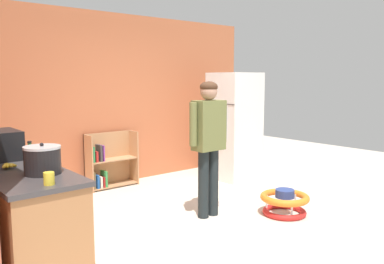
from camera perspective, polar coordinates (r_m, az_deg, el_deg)
name	(u,v)px	position (r m, az deg, el deg)	size (l,w,h in m)	color
ground_plane	(218,219)	(4.99, 3.66, -12.15)	(12.00, 12.00, 0.00)	beige
back_wall	(119,99)	(6.59, -10.36, 4.56)	(5.20, 0.06, 2.70)	#C16740
kitchen_counter	(15,213)	(4.12, -23.72, -10.47)	(0.65, 2.02, 0.90)	#B87848
refrigerator	(234,126)	(6.78, 6.01, 0.82)	(0.73, 0.68, 1.78)	white
bookshelf	(108,164)	(6.40, -11.87, -4.43)	(0.80, 0.28, 0.85)	tan
standing_person	(209,136)	(4.84, 2.36, -0.61)	(0.57, 0.22, 1.65)	#1E2628
baby_walker	(285,202)	(5.20, 12.97, -9.66)	(0.60, 0.60, 0.32)	red
crock_pot	(42,160)	(3.54, -20.42, -3.73)	(0.30, 0.30, 0.26)	black
banana_bunch	(8,165)	(3.88, -24.65, -4.32)	(0.15, 0.16, 0.04)	yellow
green_glass_bottle	(30,158)	(3.77, -21.93, -3.41)	(0.07, 0.07, 0.25)	#33753D
yellow_cup	(49,178)	(3.18, -19.59, -6.22)	(0.08, 0.08, 0.10)	yellow
green_cup	(35,160)	(3.93, -21.30, -3.72)	(0.08, 0.08, 0.10)	green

